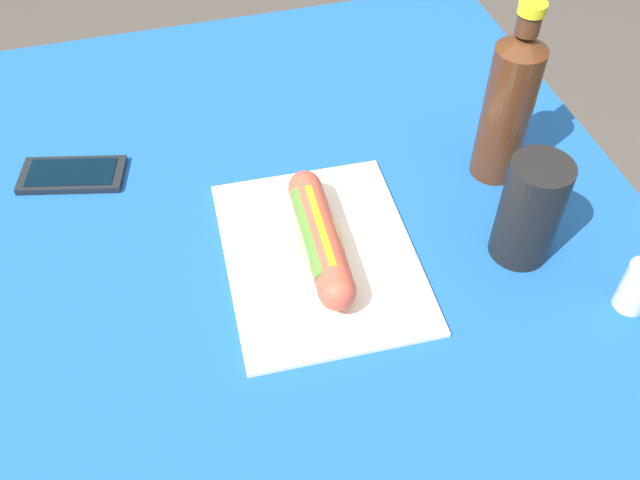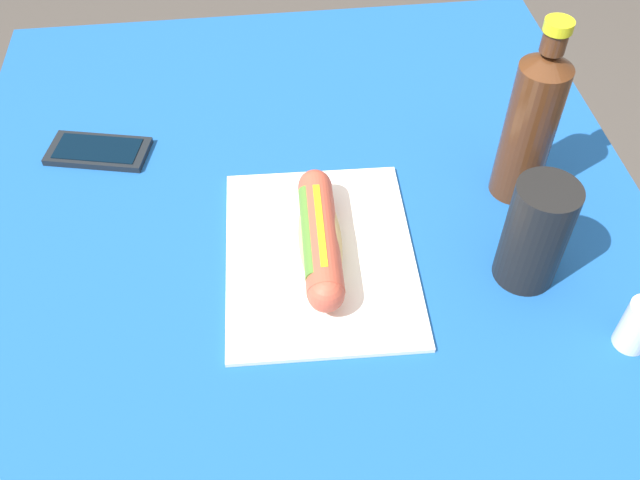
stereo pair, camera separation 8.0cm
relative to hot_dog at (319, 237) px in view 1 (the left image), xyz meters
name	(u,v)px [view 1 (the left image)]	position (x,y,z in m)	size (l,w,h in m)	color
dining_table	(318,342)	(-0.03, 0.01, -0.17)	(1.17, 0.88, 0.76)	brown
paper_wrapper	(320,255)	(0.00, 0.00, -0.03)	(0.29, 0.22, 0.01)	white
hot_dog	(319,237)	(0.00, 0.00, 0.00)	(0.21, 0.06, 0.05)	#DBB26B
cell_phone	(72,175)	(0.22, 0.28, -0.03)	(0.09, 0.15, 0.01)	black
soda_bottle	(508,105)	(0.09, -0.26, 0.07)	(0.06, 0.06, 0.24)	#4C2814
drinking_cup	(530,211)	(-0.05, -0.23, 0.03)	(0.07, 0.07, 0.14)	black
salt_shaker	(637,287)	(-0.16, -0.32, 0.00)	(0.04, 0.04, 0.06)	silver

